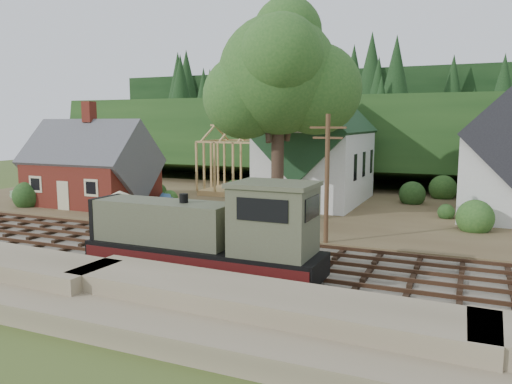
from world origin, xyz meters
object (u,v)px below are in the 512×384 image
at_px(locomotive, 210,237).
at_px(car_blue, 166,199).
at_px(car_green, 29,194).
at_px(patio_set, 120,195).

xyz_separation_m(locomotive, car_blue, (-13.14, 15.89, -1.23)).
bearing_deg(locomotive, car_green, 153.66).
height_order(car_green, patio_set, patio_set).
relative_size(car_blue, patio_set, 1.45).
bearing_deg(locomotive, patio_set, 145.00).
xyz_separation_m(locomotive, patio_set, (-12.14, 8.50, 0.14)).
distance_m(car_blue, car_green, 13.43).
height_order(car_blue, car_green, car_green).
bearing_deg(car_green, locomotive, -113.28).
distance_m(locomotive, patio_set, 14.82).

